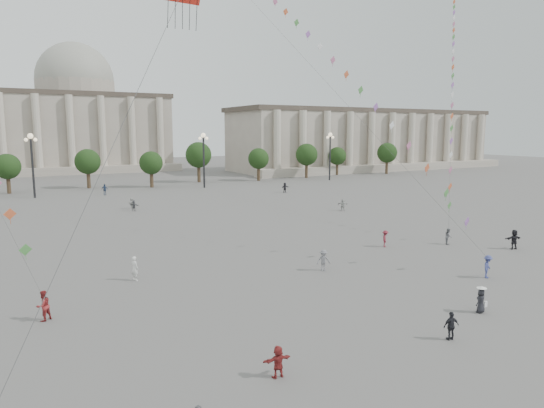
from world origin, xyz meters
TOP-DOWN VIEW (x-y plane):
  - ground at (0.00, 0.00)m, footprint 360.00×360.00m
  - hall_east at (75.00, 93.89)m, footprint 84.00×26.22m
  - hall_central at (0.00, 129.22)m, footprint 48.30×34.30m
  - tree_row at (0.00, 78.00)m, footprint 137.12×5.12m
  - lamp_post_mid_west at (-15.00, 70.00)m, footprint 2.00×0.90m
  - lamp_post_mid_east at (15.00, 70.00)m, footprint 2.00×0.90m
  - lamp_post_far_east at (45.00, 70.00)m, footprint 2.00×0.90m
  - person_crowd_0 at (-4.13, 68.00)m, footprint 1.15×0.54m
  - person_crowd_3 at (22.57, 8.93)m, footprint 1.81×0.91m
  - person_crowd_4 at (-3.46, 50.75)m, footprint 1.17×1.51m
  - person_crowd_6 at (2.73, 11.70)m, footprint 1.25×0.94m
  - person_crowd_7 at (21.96, 34.63)m, footprint 1.56×1.32m
  - person_crowd_8 at (12.55, 15.48)m, footprint 1.13×1.18m
  - person_crowd_9 at (25.03, 55.86)m, footprint 1.76×0.91m
  - person_crowd_12 at (-3.65, 48.47)m, footprint 1.32×1.30m
  - person_crowd_13 at (-11.04, 16.43)m, footprint 0.68×0.80m
  - tourist_1 at (1.28, -2.23)m, footprint 0.97×0.56m
  - tourist_2 at (-8.77, -1.23)m, footprint 1.40×0.50m
  - kite_flyer_0 at (-17.57, 11.18)m, footprint 1.12×1.07m
  - kite_flyer_1 at (12.55, 4.13)m, footprint 1.31×1.12m
  - kite_flyer_2 at (18.72, 13.31)m, footprint 0.98×0.98m
  - hat_person at (6.03, -0.37)m, footprint 0.80×0.60m
  - dragon_kite at (-10.19, 6.78)m, footprint 6.99×8.92m
  - kite_train_east at (33.76, 27.05)m, footprint 28.50×25.60m

SIDE VIEW (x-z plane):
  - ground at x=0.00m, z-range 0.00..0.00m
  - tourist_2 at x=-8.77m, z-range 0.00..1.50m
  - person_crowd_12 at x=-3.65m, z-range 0.00..1.51m
  - tourist_1 at x=1.28m, z-range 0.00..1.56m
  - person_crowd_4 at x=-3.46m, z-range 0.00..1.60m
  - kite_flyer_2 at x=18.72m, z-range 0.00..1.60m
  - person_crowd_8 at x=12.55m, z-range 0.00..1.61m
  - hat_person at x=6.03m, z-range -0.03..1.66m
  - person_crowd_7 at x=21.96m, z-range 0.00..1.69m
  - person_crowd_6 at x=2.73m, z-range 0.00..1.72m
  - kite_flyer_1 at x=12.55m, z-range 0.00..1.76m
  - person_crowd_9 at x=25.03m, z-range 0.00..1.82m
  - kite_flyer_0 at x=-17.57m, z-range 0.00..1.83m
  - person_crowd_13 at x=-11.04m, z-range 0.00..1.85m
  - person_crowd_3 at x=22.57m, z-range 0.00..1.87m
  - person_crowd_0 at x=-4.13m, z-range 0.00..1.92m
  - tree_row at x=0.00m, z-range 1.39..9.39m
  - lamp_post_mid_west at x=-15.00m, z-range 2.03..12.68m
  - lamp_post_mid_east at x=15.00m, z-range 2.03..12.68m
  - lamp_post_far_east at x=45.00m, z-range 2.03..12.68m
  - hall_east at x=75.00m, z-range -0.17..17.03m
  - hall_central at x=0.00m, z-range -3.52..31.98m
  - dragon_kite at x=-10.19m, z-range 4.16..30.79m
  - kite_train_east at x=33.76m, z-range -5.96..44.71m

